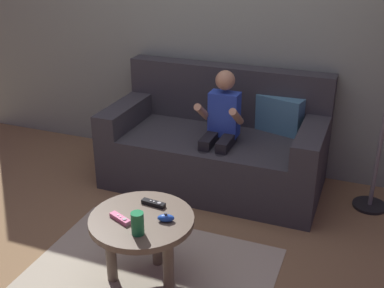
{
  "coord_description": "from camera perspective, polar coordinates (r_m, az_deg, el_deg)",
  "views": [
    {
      "loc": [
        1.21,
        -2.06,
        1.84
      ],
      "look_at": [
        0.2,
        0.52,
        0.6
      ],
      "focal_mm": 45.05,
      "sensor_mm": 36.0,
      "label": 1
    }
  ],
  "objects": [
    {
      "name": "game_remote_pink_near_edge",
      "position": [
        2.59,
        -8.49,
        -8.73
      ],
      "size": [
        0.14,
        0.09,
        0.03
      ],
      "color": "pink",
      "rests_on": "coffee_table"
    },
    {
      "name": "game_remote_black_far_corner",
      "position": [
        2.7,
        -4.58,
        -7.02
      ],
      "size": [
        0.14,
        0.05,
        0.03
      ],
      "color": "black",
      "rests_on": "coffee_table"
    },
    {
      "name": "nunchuk_blue",
      "position": [
        2.56,
        -3.11,
        -8.73
      ],
      "size": [
        0.1,
        0.07,
        0.05
      ],
      "color": "blue",
      "rests_on": "coffee_table"
    },
    {
      "name": "soda_can",
      "position": [
        2.45,
        -6.46,
        -9.33
      ],
      "size": [
        0.07,
        0.07,
        0.12
      ],
      "primitive_type": "cylinder",
      "color": "#1E7F47",
      "rests_on": "coffee_table"
    },
    {
      "name": "wall_back",
      "position": [
        3.85,
        2.96,
        15.35
      ],
      "size": [
        4.76,
        0.05,
        2.5
      ],
      "primitive_type": "cube",
      "color": "gray",
      "rests_on": "ground"
    },
    {
      "name": "person_seated_on_couch",
      "position": [
        3.45,
        3.37,
        1.96
      ],
      "size": [
        0.3,
        0.37,
        0.93
      ],
      "color": "black",
      "rests_on": "ground"
    },
    {
      "name": "couch",
      "position": [
        3.72,
        3.0,
        -0.2
      ],
      "size": [
        1.63,
        0.8,
        0.87
      ],
      "color": "#38383D",
      "rests_on": "ground"
    },
    {
      "name": "area_rug",
      "position": [
        2.86,
        -5.62,
        -15.82
      ],
      "size": [
        1.39,
        1.17,
        0.01
      ],
      "primitive_type": "cube",
      "color": "#BCB299",
      "rests_on": "ground"
    },
    {
      "name": "coffee_table",
      "position": [
        2.66,
        -5.87,
        -9.96
      ],
      "size": [
        0.57,
        0.57,
        0.43
      ],
      "color": "brown",
      "rests_on": "ground"
    },
    {
      "name": "ground_plane",
      "position": [
        3.01,
        -7.28,
        -13.64
      ],
      "size": [
        9.52,
        9.52,
        0.0
      ],
      "primitive_type": "plane",
      "color": "olive"
    }
  ]
}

